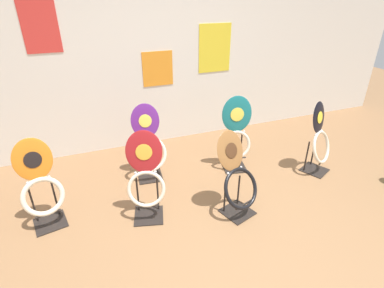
{
  "coord_description": "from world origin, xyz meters",
  "views": [
    {
      "loc": [
        -1.05,
        -1.46,
        2.0
      ],
      "look_at": [
        -0.03,
        1.14,
        0.55
      ],
      "focal_mm": 28.0,
      "sensor_mm": 36.0,
      "label": 1
    }
  ],
  "objects": [
    {
      "name": "toilet_seat_display_jazz_black",
      "position": [
        1.51,
        0.93,
        0.41
      ],
      "size": [
        0.43,
        0.37,
        0.87
      ],
      "color": "black",
      "rests_on": "ground_plane"
    },
    {
      "name": "toilet_seat_display_orange_sun",
      "position": [
        -1.51,
        1.1,
        0.41
      ],
      "size": [
        0.39,
        0.33,
        0.88
      ],
      "color": "black",
      "rests_on": "ground_plane"
    },
    {
      "name": "ground_plane",
      "position": [
        0.0,
        0.0,
        0.0
      ],
      "size": [
        14.0,
        14.0,
        0.0
      ],
      "primitive_type": "plane",
      "color": "#8E6642"
    },
    {
      "name": "wall_back",
      "position": [
        -0.0,
        2.45,
        1.3
      ],
      "size": [
        8.0,
        0.07,
        2.6
      ],
      "color": "silver",
      "rests_on": "ground_plane"
    },
    {
      "name": "toilet_seat_display_teal_sax",
      "position": [
        0.62,
        1.35,
        0.46
      ],
      "size": [
        0.38,
        0.34,
        0.92
      ],
      "color": "black",
      "rests_on": "ground_plane"
    },
    {
      "name": "toilet_seat_display_woodgrain",
      "position": [
        0.23,
        0.61,
        0.39
      ],
      "size": [
        0.46,
        0.47,
        0.84
      ],
      "color": "black",
      "rests_on": "ground_plane"
    },
    {
      "name": "toilet_seat_display_purple_note",
      "position": [
        -0.42,
        1.53,
        0.39
      ],
      "size": [
        0.44,
        0.33,
        0.88
      ],
      "color": "black",
      "rests_on": "ground_plane"
    },
    {
      "name": "toilet_seat_display_crimson_swirl",
      "position": [
        -0.6,
        0.85,
        0.44
      ],
      "size": [
        0.38,
        0.34,
        0.9
      ],
      "color": "black",
      "rests_on": "ground_plane"
    }
  ]
}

